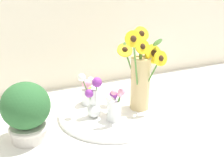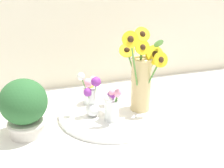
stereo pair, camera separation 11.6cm
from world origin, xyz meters
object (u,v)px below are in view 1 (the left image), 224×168
at_px(vase_small_center, 114,105).
at_px(potted_plant, 26,111).
at_px(serving_tray, 112,113).
at_px(mason_jar_sunflowers, 141,76).
at_px(vase_small_back, 88,93).
at_px(vase_bulb_right, 93,100).

height_order(vase_small_center, potted_plant, potted_plant).
relative_size(vase_small_center, potted_plant, 0.67).
height_order(serving_tray, vase_small_center, vase_small_center).
height_order(mason_jar_sunflowers, vase_small_back, mason_jar_sunflowers).
bearing_deg(vase_small_back, potted_plant, -152.28).
relative_size(vase_small_center, vase_bulb_right, 0.80).
xyz_separation_m(serving_tray, mason_jar_sunflowers, (0.13, -0.03, 0.17)).
bearing_deg(vase_small_back, mason_jar_sunflowers, -35.20).
bearing_deg(potted_plant, mason_jar_sunflowers, 1.69).
height_order(serving_tray, vase_small_back, vase_small_back).
distance_m(vase_small_center, potted_plant, 0.35).
bearing_deg(serving_tray, potted_plant, -173.06).
bearing_deg(mason_jar_sunflowers, serving_tray, 166.50).
distance_m(mason_jar_sunflowers, vase_bulb_right, 0.24).
xyz_separation_m(mason_jar_sunflowers, vase_small_center, (-0.16, -0.06, -0.09)).
bearing_deg(vase_small_back, vase_small_center, -77.14).
bearing_deg(vase_small_center, potted_plant, 173.38).
relative_size(vase_bulb_right, vase_small_back, 1.49).
height_order(serving_tray, potted_plant, potted_plant).
xyz_separation_m(mason_jar_sunflowers, vase_bulb_right, (-0.23, 0.01, -0.08)).
bearing_deg(vase_bulb_right, mason_jar_sunflowers, -2.85).
bearing_deg(serving_tray, vase_small_back, 123.57).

